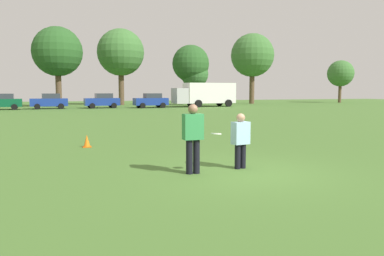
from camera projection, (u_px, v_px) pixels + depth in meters
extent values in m
plane|color=#47702D|center=(244.00, 173.00, 9.91)|extent=(144.12, 144.12, 0.00)
cylinder|color=black|center=(189.00, 157.00, 9.70)|extent=(0.17, 0.17, 0.89)
cylinder|color=black|center=(196.00, 156.00, 9.77)|extent=(0.17, 0.17, 0.89)
cube|color=#338C4C|center=(193.00, 127.00, 9.66)|extent=(0.51, 0.30, 0.66)
sphere|color=#8C664C|center=(193.00, 109.00, 9.61)|extent=(0.25, 0.25, 0.25)
cylinder|color=black|center=(243.00, 156.00, 10.44)|extent=(0.16, 0.16, 0.68)
cylinder|color=black|center=(238.00, 157.00, 10.35)|extent=(0.16, 0.16, 0.68)
cube|color=#9EC6E5|center=(241.00, 133.00, 10.33)|extent=(0.51, 0.36, 0.62)
sphere|color=tan|center=(241.00, 118.00, 10.29)|extent=(0.24, 0.24, 0.24)
cylinder|color=white|center=(216.00, 134.00, 9.77)|extent=(0.27, 0.27, 0.06)
cube|color=#D8590C|center=(87.00, 147.00, 14.36)|extent=(0.32, 0.32, 0.03)
cone|color=orange|center=(87.00, 141.00, 14.34)|extent=(0.24, 0.24, 0.45)
cube|color=#0C4C2D|center=(2.00, 103.00, 42.51)|extent=(4.32, 2.10, 0.90)
cube|color=#2D333D|center=(4.00, 96.00, 42.54)|extent=(2.11, 1.78, 0.64)
cylinder|color=black|center=(14.00, 107.00, 42.14)|extent=(0.67, 0.27, 0.66)
cylinder|color=black|center=(15.00, 106.00, 43.98)|extent=(0.67, 0.27, 0.66)
cube|color=navy|center=(49.00, 102.00, 44.63)|extent=(4.32, 2.10, 0.90)
cube|color=#2D333D|center=(51.00, 96.00, 44.65)|extent=(2.11, 1.78, 0.64)
cylinder|color=black|center=(37.00, 107.00, 43.25)|extent=(0.67, 0.27, 0.66)
cylinder|color=black|center=(37.00, 106.00, 45.09)|extent=(0.67, 0.27, 0.66)
cylinder|color=black|center=(61.00, 106.00, 44.25)|extent=(0.67, 0.27, 0.66)
cylinder|color=black|center=(60.00, 106.00, 46.09)|extent=(0.67, 0.27, 0.66)
cube|color=navy|center=(102.00, 102.00, 46.65)|extent=(4.32, 2.10, 0.90)
cube|color=#2D333D|center=(104.00, 96.00, 46.67)|extent=(2.11, 1.78, 0.64)
cylinder|color=black|center=(92.00, 106.00, 45.27)|extent=(0.67, 0.27, 0.66)
cylinder|color=black|center=(90.00, 105.00, 47.11)|extent=(0.67, 0.27, 0.66)
cylinder|color=black|center=(114.00, 106.00, 46.27)|extent=(0.67, 0.27, 0.66)
cylinder|color=black|center=(111.00, 105.00, 48.11)|extent=(0.67, 0.27, 0.66)
cube|color=navy|center=(151.00, 102.00, 47.43)|extent=(4.32, 2.10, 0.90)
cube|color=#2D333D|center=(153.00, 96.00, 47.45)|extent=(2.11, 1.78, 0.64)
cylinder|color=black|center=(143.00, 106.00, 46.06)|extent=(0.67, 0.27, 0.66)
cylinder|color=black|center=(139.00, 105.00, 47.89)|extent=(0.67, 0.27, 0.66)
cylinder|color=black|center=(163.00, 105.00, 47.06)|extent=(0.67, 0.27, 0.66)
cylinder|color=black|center=(158.00, 105.00, 48.89)|extent=(0.67, 0.27, 0.66)
cube|color=white|center=(209.00, 93.00, 50.94)|extent=(6.96, 2.99, 2.70)
cube|color=#B2B2B7|center=(180.00, 96.00, 49.36)|extent=(1.96, 2.43, 2.00)
cylinder|color=black|center=(199.00, 104.00, 48.97)|extent=(0.98, 0.35, 0.96)
cylinder|color=black|center=(190.00, 103.00, 51.48)|extent=(0.98, 0.35, 0.96)
cylinder|color=black|center=(229.00, 103.00, 50.66)|extent=(0.98, 0.35, 0.96)
cylinder|color=black|center=(219.00, 103.00, 53.18)|extent=(0.98, 0.35, 0.96)
cylinder|color=brown|center=(59.00, 90.00, 49.62)|extent=(0.75, 0.75, 4.51)
sphere|color=#285623|center=(57.00, 51.00, 49.13)|extent=(6.44, 6.44, 6.44)
cylinder|color=brown|center=(121.00, 89.00, 56.90)|extent=(0.82, 0.82, 4.90)
sphere|color=#3D7033|center=(121.00, 52.00, 56.37)|extent=(7.00, 7.00, 7.00)
cylinder|color=brown|center=(191.00, 92.00, 56.48)|extent=(0.64, 0.64, 3.85)
sphere|color=#285623|center=(191.00, 63.00, 56.06)|extent=(5.50, 5.50, 5.50)
cylinder|color=brown|center=(195.00, 95.00, 56.58)|extent=(0.48, 0.48, 2.89)
sphere|color=#33662D|center=(195.00, 74.00, 56.27)|extent=(4.13, 4.13, 4.13)
cylinder|color=brown|center=(252.00, 89.00, 62.61)|extent=(0.83, 0.83, 4.96)
sphere|color=#3D7033|center=(252.00, 55.00, 62.07)|extent=(7.09, 7.09, 7.09)
cylinder|color=brown|center=(340.00, 94.00, 67.98)|extent=(0.54, 0.54, 3.26)
sphere|color=#3D7033|center=(341.00, 73.00, 67.62)|extent=(4.66, 4.66, 4.66)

